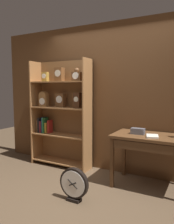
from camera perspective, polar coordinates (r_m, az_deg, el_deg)
name	(u,v)px	position (r m, az deg, el deg)	size (l,w,h in m)	color
ground_plane	(73,203)	(3.11, -3.53, -22.25)	(10.00, 10.00, 0.00)	brown
back_wood_panel	(113,98)	(3.93, 6.70, 3.52)	(4.80, 0.05, 2.60)	brown
bookshelf	(60,112)	(4.24, -6.89, -0.05)	(1.19, 0.34, 1.98)	#9E6B3D
workbench	(154,143)	(3.39, 16.80, -7.51)	(1.20, 0.64, 0.79)	brown
toolbox_small	(138,131)	(3.43, 12.86, -4.80)	(0.20, 0.10, 0.09)	#595960
open_repair_manual	(152,136)	(3.29, 16.36, -5.95)	(0.16, 0.22, 0.03)	silver
round_clock_large	(74,184)	(3.06, -3.35, -17.96)	(0.41, 0.11, 0.45)	black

